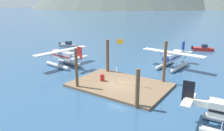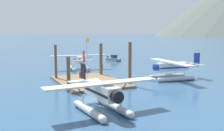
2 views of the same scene
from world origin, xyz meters
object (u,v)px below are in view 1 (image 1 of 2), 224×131
at_px(seaplane_silver_port_fwd, 63,57).
at_px(seaplane_white_bow_right, 173,58).
at_px(flagpole, 117,56).
at_px(boat_red_open_north, 203,49).
at_px(boat_grey_open_west, 68,45).
at_px(fuel_drum, 102,78).
at_px(mooring_buoy, 77,57).

distance_m(seaplane_silver_port_fwd, seaplane_white_bow_right, 18.29).
xyz_separation_m(flagpole, seaplane_silver_port_fwd, (-12.58, 2.67, -2.45)).
xyz_separation_m(boat_red_open_north, boat_grey_open_west, (-28.39, -14.18, 0.00)).
relative_size(fuel_drum, boat_red_open_north, 0.19).
xyz_separation_m(mooring_buoy, boat_grey_open_west, (-9.41, 6.94, 0.17)).
bearing_deg(boat_grey_open_west, mooring_buoy, -36.39).
distance_m(fuel_drum, mooring_buoy, 14.59).
height_order(flagpole, boat_grey_open_west, flagpole).
height_order(flagpole, fuel_drum, flagpole).
bearing_deg(boat_red_open_north, flagpole, -98.98).
xyz_separation_m(flagpole, fuel_drum, (-2.26, -0.17, -3.28)).
height_order(flagpole, boat_red_open_north, flagpole).
height_order(mooring_buoy, seaplane_silver_port_fwd, seaplane_silver_port_fwd).
xyz_separation_m(flagpole, boat_red_open_north, (4.59, 29.05, -3.54)).
bearing_deg(seaplane_white_bow_right, boat_grey_open_west, 173.96).
relative_size(mooring_buoy, boat_grey_open_west, 0.13).
bearing_deg(boat_grey_open_west, flagpole, -32.00).
height_order(seaplane_silver_port_fwd, seaplane_white_bow_right, same).
bearing_deg(boat_red_open_north, seaplane_white_bow_right, -94.83).
distance_m(flagpole, fuel_drum, 3.99).
height_order(flagpole, seaplane_white_bow_right, flagpole).
distance_m(flagpole, mooring_buoy, 16.84).
height_order(fuel_drum, boat_grey_open_west, boat_grey_open_west).
height_order(fuel_drum, boat_red_open_north, boat_red_open_north).
xyz_separation_m(mooring_buoy, seaplane_white_bow_right, (17.54, 4.08, 1.26)).
height_order(fuel_drum, seaplane_white_bow_right, seaplane_white_bow_right).
bearing_deg(boat_red_open_north, seaplane_silver_port_fwd, -123.06).
relative_size(mooring_buoy, seaplane_silver_port_fwd, 0.06).
bearing_deg(mooring_buoy, boat_red_open_north, 48.05).
bearing_deg(seaplane_silver_port_fwd, boat_red_open_north, 56.94).
bearing_deg(mooring_buoy, boat_grey_open_west, 143.61).
height_order(seaplane_white_bow_right, boat_grey_open_west, seaplane_white_bow_right).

